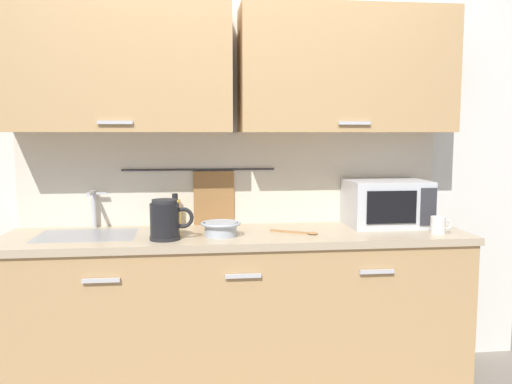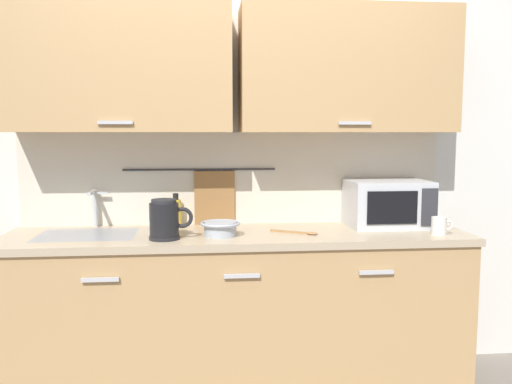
{
  "view_description": "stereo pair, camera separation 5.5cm",
  "coord_description": "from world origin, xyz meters",
  "px_view_note": "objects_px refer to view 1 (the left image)",
  "views": [
    {
      "loc": [
        -0.24,
        -2.55,
        1.44
      ],
      "look_at": [
        0.1,
        0.33,
        1.12
      ],
      "focal_mm": 36.94,
      "sensor_mm": 36.0,
      "label": 1
    },
    {
      "loc": [
        -0.18,
        -2.55,
        1.44
      ],
      "look_at": [
        0.1,
        0.33,
        1.12
      ],
      "focal_mm": 36.94,
      "sensor_mm": 36.0,
      "label": 2
    }
  ],
  "objects_px": {
    "electric_kettle": "(166,220)",
    "wooden_spoon": "(300,232)",
    "dish_soap_bottle": "(175,212)",
    "mixing_bowl": "(221,228)",
    "microwave": "(387,203)",
    "mug_near_sink": "(158,222)",
    "mug_by_kettle": "(438,225)"
  },
  "relations": [
    {
      "from": "mug_near_sink",
      "to": "wooden_spoon",
      "type": "xyz_separation_m",
      "value": [
        0.77,
        -0.18,
        -0.04
      ]
    },
    {
      "from": "wooden_spoon",
      "to": "mug_by_kettle",
      "type": "bearing_deg",
      "value": -7.52
    },
    {
      "from": "wooden_spoon",
      "to": "electric_kettle",
      "type": "bearing_deg",
      "value": -173.6
    },
    {
      "from": "mixing_bowl",
      "to": "wooden_spoon",
      "type": "xyz_separation_m",
      "value": [
        0.43,
        0.02,
        -0.04
      ]
    },
    {
      "from": "electric_kettle",
      "to": "wooden_spoon",
      "type": "relative_size",
      "value": 0.9
    },
    {
      "from": "dish_soap_bottle",
      "to": "mug_by_kettle",
      "type": "height_order",
      "value": "dish_soap_bottle"
    },
    {
      "from": "microwave",
      "to": "mixing_bowl",
      "type": "height_order",
      "value": "microwave"
    },
    {
      "from": "wooden_spoon",
      "to": "mixing_bowl",
      "type": "bearing_deg",
      "value": -176.78
    },
    {
      "from": "mug_near_sink",
      "to": "mug_by_kettle",
      "type": "distance_m",
      "value": 1.54
    },
    {
      "from": "dish_soap_bottle",
      "to": "wooden_spoon",
      "type": "relative_size",
      "value": 0.78
    },
    {
      "from": "microwave",
      "to": "wooden_spoon",
      "type": "relative_size",
      "value": 1.82
    },
    {
      "from": "electric_kettle",
      "to": "mug_by_kettle",
      "type": "height_order",
      "value": "electric_kettle"
    },
    {
      "from": "microwave",
      "to": "dish_soap_bottle",
      "type": "height_order",
      "value": "microwave"
    },
    {
      "from": "microwave",
      "to": "mug_near_sink",
      "type": "height_order",
      "value": "microwave"
    },
    {
      "from": "mixing_bowl",
      "to": "mug_by_kettle",
      "type": "relative_size",
      "value": 1.78
    },
    {
      "from": "mixing_bowl",
      "to": "mug_near_sink",
      "type": "bearing_deg",
      "value": 149.21
    },
    {
      "from": "mug_near_sink",
      "to": "mug_by_kettle",
      "type": "xyz_separation_m",
      "value": [
        1.52,
        -0.28,
        0.0
      ]
    },
    {
      "from": "mixing_bowl",
      "to": "wooden_spoon",
      "type": "height_order",
      "value": "mixing_bowl"
    },
    {
      "from": "electric_kettle",
      "to": "mug_by_kettle",
      "type": "distance_m",
      "value": 1.46
    },
    {
      "from": "mug_by_kettle",
      "to": "wooden_spoon",
      "type": "height_order",
      "value": "mug_by_kettle"
    },
    {
      "from": "mug_by_kettle",
      "to": "dish_soap_bottle",
      "type": "bearing_deg",
      "value": 164.83
    },
    {
      "from": "microwave",
      "to": "electric_kettle",
      "type": "xyz_separation_m",
      "value": [
        -1.27,
        -0.26,
        -0.03
      ]
    },
    {
      "from": "dish_soap_bottle",
      "to": "mug_near_sink",
      "type": "bearing_deg",
      "value": -130.23
    },
    {
      "from": "electric_kettle",
      "to": "wooden_spoon",
      "type": "height_order",
      "value": "electric_kettle"
    },
    {
      "from": "mug_near_sink",
      "to": "wooden_spoon",
      "type": "height_order",
      "value": "mug_near_sink"
    },
    {
      "from": "electric_kettle",
      "to": "wooden_spoon",
      "type": "distance_m",
      "value": 0.73
    },
    {
      "from": "mug_near_sink",
      "to": "wooden_spoon",
      "type": "distance_m",
      "value": 0.8
    },
    {
      "from": "mixing_bowl",
      "to": "dish_soap_bottle",
      "type": "bearing_deg",
      "value": 128.49
    },
    {
      "from": "electric_kettle",
      "to": "dish_soap_bottle",
      "type": "relative_size",
      "value": 1.16
    },
    {
      "from": "dish_soap_bottle",
      "to": "mixing_bowl",
      "type": "bearing_deg",
      "value": -51.51
    },
    {
      "from": "electric_kettle",
      "to": "dish_soap_bottle",
      "type": "height_order",
      "value": "electric_kettle"
    },
    {
      "from": "mug_by_kettle",
      "to": "electric_kettle",
      "type": "bearing_deg",
      "value": 179.3
    }
  ]
}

